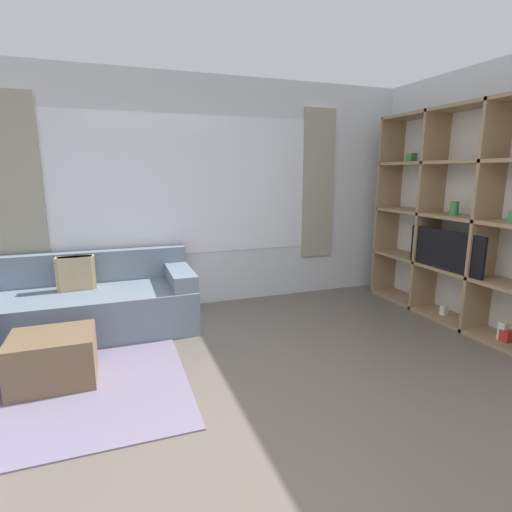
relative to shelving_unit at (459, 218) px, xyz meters
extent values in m
plane|color=#665B51|center=(-2.65, -1.48, -1.13)|extent=(16.00, 16.00, 0.00)
cube|color=silver|center=(-2.65, 1.48, 0.22)|extent=(6.81, 0.07, 2.70)
cube|color=white|center=(-2.65, 1.44, 0.32)|extent=(3.09, 0.01, 1.60)
cube|color=#9E9984|center=(-4.36, 1.42, 0.32)|extent=(0.44, 0.03, 1.90)
cube|color=#9E9984|center=(-0.94, 1.42, 0.32)|extent=(0.44, 0.03, 1.90)
cube|color=silver|center=(0.19, -0.02, 0.22)|extent=(0.07, 4.13, 2.70)
cube|color=slate|center=(-4.16, -0.07, -1.12)|extent=(2.27, 1.92, 0.01)
cube|color=silver|center=(0.15, 0.01, 0.01)|extent=(0.02, 2.24, 2.28)
cube|color=#997A56|center=(-0.04, -0.36, 0.01)|extent=(0.39, 0.04, 2.28)
cube|color=#997A56|center=(-0.04, 0.38, 0.01)|extent=(0.39, 0.04, 2.28)
cube|color=#997A56|center=(-0.04, 1.13, 0.01)|extent=(0.39, 0.04, 2.28)
cube|color=#997A56|center=(-0.04, 0.01, -1.11)|extent=(0.39, 2.24, 0.04)
cube|color=#997A56|center=(-0.04, 0.01, -0.56)|extent=(0.39, 2.24, 0.04)
cube|color=#997A56|center=(-0.04, 0.01, 0.01)|extent=(0.39, 2.24, 0.04)
cube|color=#997A56|center=(-0.04, 0.01, 0.59)|extent=(0.39, 2.24, 0.04)
cube|color=#997A56|center=(-0.04, 0.01, 1.14)|extent=(0.39, 2.24, 0.04)
cube|color=black|center=(-0.19, -0.03, -0.33)|extent=(0.04, 0.98, 0.42)
cube|color=black|center=(-0.17, -0.03, -0.52)|extent=(0.10, 0.24, 0.03)
cube|color=#388947|center=(-0.06, 0.74, 0.65)|extent=(0.09, 0.09, 0.10)
cylinder|color=#388947|center=(-0.06, 0.03, 0.11)|extent=(0.09, 0.09, 0.14)
cube|color=white|center=(-0.06, -0.70, -1.00)|extent=(0.07, 0.07, 0.18)
cube|color=red|center=(-0.06, -0.74, -1.03)|extent=(0.09, 0.09, 0.11)
cube|color=white|center=(-0.06, 0.02, -1.04)|extent=(0.06, 0.06, 0.10)
cube|color=slate|center=(-3.79, 0.92, -0.91)|extent=(2.11, 0.94, 0.44)
cube|color=slate|center=(-3.79, 1.29, -0.52)|extent=(2.11, 0.18, 0.33)
cube|color=slate|center=(-2.85, 0.92, -0.60)|extent=(0.24, 0.88, 0.16)
cube|color=tan|center=(-3.88, 1.01, -0.51)|extent=(0.34, 0.13, 0.34)
cube|color=tan|center=(-3.86, 1.01, -0.51)|extent=(0.35, 0.15, 0.34)
cube|color=brown|center=(-3.99, -0.06, -0.93)|extent=(0.61, 0.50, 0.40)
camera|label=1|loc=(-3.49, -3.26, 0.49)|focal=28.00mm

